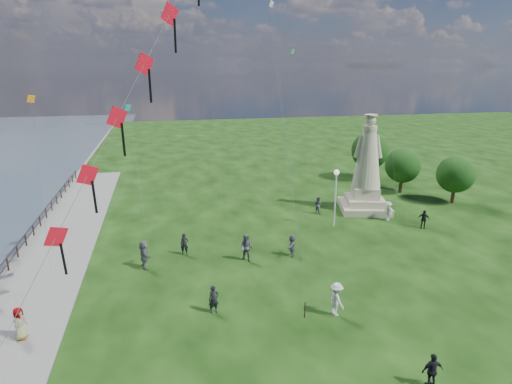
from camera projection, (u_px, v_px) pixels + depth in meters
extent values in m
cube|color=slate|center=(30.00, 299.00, 24.02)|extent=(5.00, 60.00, 0.10)
cylinder|color=black|center=(8.00, 265.00, 27.16)|extent=(0.11, 0.11, 1.00)
cylinder|color=black|center=(17.00, 252.00, 29.03)|extent=(0.11, 0.11, 1.00)
cylinder|color=black|center=(26.00, 241.00, 30.90)|extent=(0.11, 0.11, 1.00)
cylinder|color=black|center=(33.00, 231.00, 32.78)|extent=(0.11, 0.11, 1.00)
cylinder|color=black|center=(40.00, 222.00, 34.65)|extent=(0.11, 0.11, 1.00)
cylinder|color=black|center=(46.00, 214.00, 36.52)|extent=(0.11, 0.11, 1.00)
cylinder|color=black|center=(52.00, 207.00, 38.40)|extent=(0.11, 0.11, 1.00)
cylinder|color=black|center=(57.00, 200.00, 40.27)|extent=(0.11, 0.11, 1.00)
cylinder|color=black|center=(61.00, 194.00, 42.14)|extent=(0.11, 0.11, 1.00)
cylinder|color=black|center=(65.00, 189.00, 44.01)|extent=(0.11, 0.11, 1.00)
cylinder|color=black|center=(69.00, 184.00, 45.89)|extent=(0.11, 0.11, 1.00)
cylinder|color=black|center=(72.00, 179.00, 47.76)|extent=(0.11, 0.11, 1.00)
cylinder|color=black|center=(76.00, 175.00, 49.63)|extent=(0.11, 0.11, 1.00)
cube|color=tan|center=(364.00, 207.00, 38.97)|extent=(5.20, 5.20, 0.61)
cube|color=tan|center=(365.00, 200.00, 38.80)|extent=(3.96, 3.96, 0.61)
cube|color=tan|center=(365.00, 192.00, 38.57)|extent=(2.72, 2.72, 1.01)
cylinder|color=tan|center=(370.00, 128.00, 36.94)|extent=(1.48, 1.48, 0.40)
sphere|color=tan|center=(371.00, 121.00, 36.76)|extent=(0.93, 0.93, 0.93)
cylinder|color=tan|center=(371.00, 115.00, 36.63)|extent=(1.11, 1.11, 0.10)
cylinder|color=silver|center=(335.00, 201.00, 34.44)|extent=(0.13, 0.13, 4.42)
sphere|color=white|center=(337.00, 172.00, 33.77)|extent=(0.44, 0.44, 0.44)
cylinder|color=#382314|center=(401.00, 184.00, 44.15)|extent=(0.36, 0.36, 1.77)
sphere|color=#0E360F|center=(403.00, 165.00, 43.59)|extent=(3.55, 3.55, 3.55)
cylinder|color=#382314|center=(453.00, 194.00, 40.79)|extent=(0.36, 0.36, 1.75)
sphere|color=#0E360F|center=(456.00, 174.00, 40.23)|extent=(3.49, 3.49, 3.49)
cylinder|color=#382314|center=(369.00, 171.00, 49.27)|extent=(0.36, 0.36, 2.10)
sphere|color=#0E360F|center=(370.00, 150.00, 48.61)|extent=(4.20, 4.20, 4.20)
imported|color=black|center=(214.00, 299.00, 22.59)|extent=(0.63, 0.47, 1.55)
imported|color=#595960|center=(246.00, 248.00, 28.55)|extent=(1.09, 1.01, 1.92)
imported|color=silver|center=(336.00, 299.00, 22.35)|extent=(0.87, 1.30, 1.83)
imported|color=black|center=(432.00, 371.00, 17.32)|extent=(0.93, 0.52, 1.55)
imported|color=#595960|center=(144.00, 254.00, 27.63)|extent=(1.08, 1.86, 1.88)
imported|color=black|center=(184.00, 244.00, 29.61)|extent=(0.62, 0.46, 1.56)
imported|color=#595960|center=(318.00, 205.00, 37.91)|extent=(0.84, 0.91, 1.59)
imported|color=silver|center=(388.00, 211.00, 36.15)|extent=(0.74, 1.16, 1.66)
imported|color=black|center=(424.00, 219.00, 34.46)|extent=(1.01, 0.88, 1.54)
imported|color=#595960|center=(20.00, 325.00, 20.26)|extent=(0.67, 0.89, 1.63)
imported|color=#595960|center=(292.00, 245.00, 29.34)|extent=(1.21, 1.60, 1.58)
cube|color=red|center=(56.00, 237.00, 16.94)|extent=(0.87, 0.64, 1.03)
cube|color=black|center=(64.00, 259.00, 17.15)|extent=(0.10, 0.28, 1.48)
cube|color=red|center=(88.00, 175.00, 17.59)|extent=(0.87, 0.64, 1.03)
cube|color=black|center=(94.00, 197.00, 17.80)|extent=(0.10, 0.28, 1.48)
cube|color=red|center=(117.00, 117.00, 18.24)|extent=(0.87, 0.64, 1.03)
cube|color=black|center=(123.00, 140.00, 18.45)|extent=(0.10, 0.28, 1.48)
cube|color=red|center=(144.00, 64.00, 18.89)|extent=(0.87, 0.64, 1.03)
cube|color=black|center=(150.00, 86.00, 19.11)|extent=(0.10, 0.28, 1.48)
cube|color=red|center=(170.00, 14.00, 19.54)|extent=(0.87, 0.64, 1.03)
cube|color=black|center=(175.00, 36.00, 19.76)|extent=(0.10, 0.28, 1.48)
cylinder|color=black|center=(305.00, 310.00, 22.22)|extent=(0.06, 0.06, 0.90)
cube|color=teal|center=(128.00, 108.00, 31.98)|extent=(0.51, 0.39, 0.57)
cylinder|color=#595959|center=(138.00, 177.00, 31.10)|extent=(1.02, 5.01, 9.60)
cube|color=silver|center=(271.00, 4.00, 35.90)|extent=(0.51, 0.39, 0.57)
cylinder|color=#595959|center=(283.00, 113.00, 36.15)|extent=(1.02, 5.02, 17.60)
cylinder|color=#595959|center=(368.00, 78.00, 40.32)|extent=(1.02, 5.02, 23.05)
cylinder|color=#595959|center=(209.00, 59.00, 40.64)|extent=(1.02, 5.02, 26.39)
cube|color=green|center=(293.00, 52.00, 46.32)|extent=(0.51, 0.39, 0.57)
cylinder|color=#595959|center=(302.00, 119.00, 46.08)|extent=(1.02, 5.02, 14.09)
cube|color=orange|center=(31.00, 99.00, 28.69)|extent=(0.51, 0.39, 0.57)
cylinder|color=#595959|center=(41.00, 183.00, 27.93)|extent=(1.02, 5.02, 10.47)
cylinder|color=#595959|center=(259.00, 33.00, 36.33)|extent=(1.02, 5.02, 30.53)
cylinder|color=#595959|center=(388.00, 99.00, 38.54)|extent=(1.02, 5.02, 19.50)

